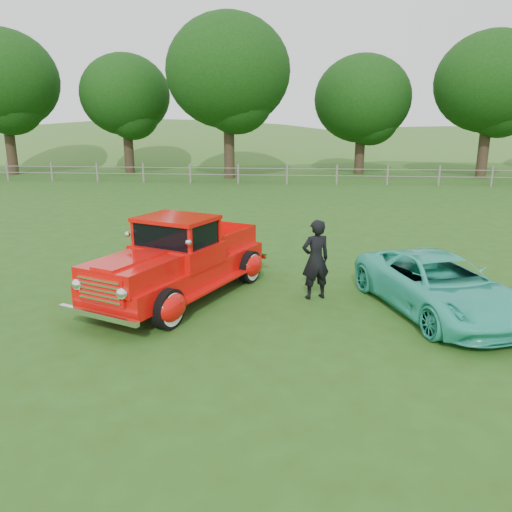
# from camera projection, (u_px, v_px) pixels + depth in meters

# --- Properties ---
(ground) EXTENTS (140.00, 140.00, 0.00)m
(ground) POSITION_uv_depth(u_px,v_px,m) (240.00, 325.00, 9.35)
(ground) COLOR #2A4B14
(ground) RESTS_ON ground
(distant_hills) EXTENTS (116.00, 60.00, 18.00)m
(distant_hills) POSITION_uv_depth(u_px,v_px,m) (267.00, 184.00, 68.06)
(distant_hills) COLOR #3B6726
(distant_hills) RESTS_ON ground
(fence_line) EXTENTS (48.00, 0.12, 1.20)m
(fence_line) POSITION_uv_depth(u_px,v_px,m) (287.00, 174.00, 30.33)
(fence_line) COLOR slate
(fence_line) RESTS_ON ground
(tree_far_west) EXTENTS (7.60, 7.60, 9.93)m
(tree_far_west) POSITION_uv_depth(u_px,v_px,m) (2.00, 80.00, 34.57)
(tree_far_west) COLOR black
(tree_far_west) RESTS_ON ground
(tree_mid_west) EXTENTS (6.40, 6.40, 8.46)m
(tree_mid_west) POSITION_uv_depth(u_px,v_px,m) (125.00, 95.00, 35.97)
(tree_mid_west) COLOR black
(tree_mid_west) RESTS_ON ground
(tree_near_west) EXTENTS (8.00, 8.00, 10.42)m
(tree_near_west) POSITION_uv_depth(u_px,v_px,m) (228.00, 72.00, 31.99)
(tree_near_west) COLOR black
(tree_near_west) RESTS_ON ground
(tree_near_east) EXTENTS (6.80, 6.80, 8.33)m
(tree_near_east) POSITION_uv_depth(u_px,v_px,m) (362.00, 99.00, 35.37)
(tree_near_east) COLOR black
(tree_near_east) RESTS_ON ground
(tree_mid_east) EXTENTS (7.20, 7.20, 9.44)m
(tree_mid_east) POSITION_uv_depth(u_px,v_px,m) (491.00, 82.00, 32.44)
(tree_mid_east) COLOR black
(tree_mid_east) RESTS_ON ground
(red_pickup) EXTENTS (3.53, 5.28, 1.78)m
(red_pickup) POSITION_uv_depth(u_px,v_px,m) (180.00, 261.00, 10.67)
(red_pickup) COLOR black
(red_pickup) RESTS_ON ground
(teal_sedan) EXTENTS (3.18, 4.52, 1.15)m
(teal_sedan) POSITION_uv_depth(u_px,v_px,m) (438.00, 285.00, 9.85)
(teal_sedan) COLOR #30C1A3
(teal_sedan) RESTS_ON ground
(man) EXTENTS (0.74, 0.63, 1.72)m
(man) POSITION_uv_depth(u_px,v_px,m) (316.00, 260.00, 10.56)
(man) COLOR black
(man) RESTS_ON ground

